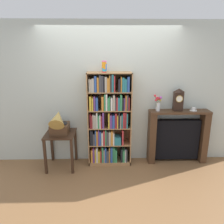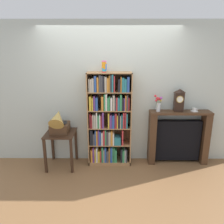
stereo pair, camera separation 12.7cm
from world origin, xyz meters
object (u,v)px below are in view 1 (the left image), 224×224
(gramophone, at_px, (59,123))
(fireplace_mantel, at_px, (177,137))
(flower_vase, at_px, (158,103))
(mantel_clock, at_px, (178,100))
(side_table_left, at_px, (61,141))
(bookshelf, at_px, (109,121))
(cup_stack, at_px, (104,67))
(teacup_with_saucer, at_px, (193,109))

(gramophone, distance_m, fireplace_mantel, 2.22)
(fireplace_mantel, xyz_separation_m, flower_vase, (-0.41, -0.02, 0.66))
(fireplace_mantel, xyz_separation_m, mantel_clock, (-0.05, -0.02, 0.73))
(side_table_left, bearing_deg, gramophone, -90.00)
(bookshelf, height_order, flower_vase, bookshelf)
(gramophone, height_order, fireplace_mantel, gramophone)
(side_table_left, bearing_deg, flower_vase, 4.70)
(cup_stack, relative_size, fireplace_mantel, 0.18)
(side_table_left, relative_size, flower_vase, 2.16)
(fireplace_mantel, distance_m, teacup_with_saucer, 0.60)
(gramophone, bearing_deg, bookshelf, 11.55)
(flower_vase, bearing_deg, gramophone, -173.32)
(mantel_clock, bearing_deg, side_table_left, -176.16)
(fireplace_mantel, height_order, flower_vase, flower_vase)
(mantel_clock, xyz_separation_m, flower_vase, (-0.36, 0.00, -0.06))
(side_table_left, height_order, flower_vase, flower_vase)
(cup_stack, bearing_deg, gramophone, -169.73)
(cup_stack, relative_size, teacup_with_saucer, 1.49)
(side_table_left, bearing_deg, bookshelf, 7.62)
(mantel_clock, bearing_deg, bookshelf, -178.79)
(bookshelf, bearing_deg, flower_vase, 1.84)
(mantel_clock, bearing_deg, flower_vase, 179.65)
(bookshelf, xyz_separation_m, flower_vase, (0.90, 0.03, 0.33))
(gramophone, bearing_deg, fireplace_mantel, 5.99)
(bookshelf, distance_m, flower_vase, 0.96)
(bookshelf, xyz_separation_m, side_table_left, (-0.87, -0.12, -0.33))
(side_table_left, distance_m, mantel_clock, 2.26)
(gramophone, xyz_separation_m, teacup_with_saucer, (2.43, 0.21, 0.18))
(bookshelf, height_order, mantel_clock, bookshelf)
(side_table_left, height_order, fireplace_mantel, fireplace_mantel)
(teacup_with_saucer, bearing_deg, bookshelf, -178.94)
(fireplace_mantel, bearing_deg, teacup_with_saucer, -5.10)
(cup_stack, xyz_separation_m, flower_vase, (0.97, 0.06, -0.66))
(gramophone, distance_m, mantel_clock, 2.17)
(mantel_clock, bearing_deg, cup_stack, -177.43)
(gramophone, bearing_deg, flower_vase, 6.68)
(cup_stack, bearing_deg, mantel_clock, 2.57)
(bookshelf, relative_size, side_table_left, 2.62)
(bookshelf, bearing_deg, teacup_with_saucer, 1.06)
(side_table_left, height_order, mantel_clock, mantel_clock)
(cup_stack, height_order, fireplace_mantel, cup_stack)
(fireplace_mantel, distance_m, flower_vase, 0.78)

